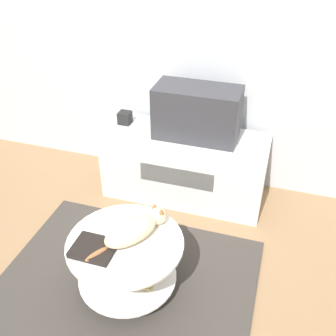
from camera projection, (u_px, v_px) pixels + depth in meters
name	position (u px, v px, depth m)	size (l,w,h in m)	color
ground_plane	(127.00, 283.00, 2.71)	(12.00, 12.00, 0.00)	#93704C
wall_back	(187.00, 36.00, 3.13)	(8.00, 0.05, 2.60)	silver
rug	(127.00, 282.00, 2.71)	(1.73, 1.31, 0.02)	#3D3833
tv_stand	(185.00, 166.00, 3.39)	(1.36, 0.53, 0.59)	silver
tv	(197.00, 113.00, 3.11)	(0.67, 0.33, 0.42)	#333338
speaker	(125.00, 118.00, 3.39)	(0.10, 0.10, 0.10)	black
coffee_table	(127.00, 259.00, 2.52)	(0.74, 0.74, 0.41)	#B2B2B7
dvd_box	(94.00, 248.00, 2.37)	(0.26, 0.21, 0.04)	black
cat	(135.00, 229.00, 2.45)	(0.37, 0.54, 0.14)	beige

